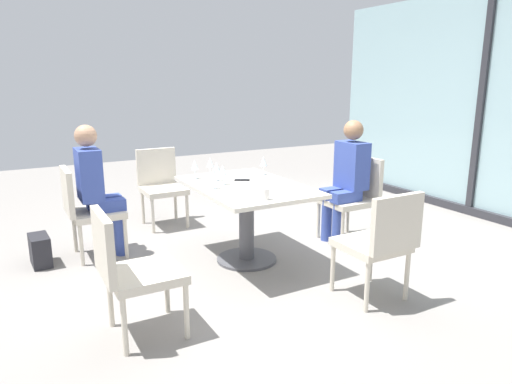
# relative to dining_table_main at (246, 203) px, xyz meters

# --- Properties ---
(ground_plane) EXTENTS (12.00, 12.00, 0.00)m
(ground_plane) POSITION_rel_dining_table_main_xyz_m (0.00, 0.00, -0.55)
(ground_plane) COLOR gray
(window_wall_backdrop) EXTENTS (4.79, 0.10, 2.70)m
(window_wall_backdrop) POSITION_rel_dining_table_main_xyz_m (0.00, 3.20, 0.66)
(window_wall_backdrop) COLOR #95B7BC
(window_wall_backdrop) RESTS_ON ground_plane
(dining_table_main) EXTENTS (1.34, 0.90, 0.73)m
(dining_table_main) POSITION_rel_dining_table_main_xyz_m (0.00, 0.00, 0.00)
(dining_table_main) COLOR silver
(dining_table_main) RESTS_ON ground_plane
(chair_front_left) EXTENTS (0.46, 0.50, 0.87)m
(chair_front_left) POSITION_rel_dining_table_main_xyz_m (-0.81, -1.27, -0.06)
(chair_front_left) COLOR beige
(chair_front_left) RESTS_ON ground_plane
(chair_near_window) EXTENTS (0.46, 0.51, 0.87)m
(chair_near_window) POSITION_rel_dining_table_main_xyz_m (0.00, 1.27, -0.06)
(chair_near_window) COLOR beige
(chair_near_window) RESTS_ON ground_plane
(chair_far_right) EXTENTS (0.50, 0.46, 0.87)m
(chair_far_right) POSITION_rel_dining_table_main_xyz_m (1.20, 0.50, -0.06)
(chair_far_right) COLOR beige
(chair_far_right) RESTS_ON ground_plane
(chair_front_right) EXTENTS (0.46, 0.50, 0.87)m
(chair_front_right) POSITION_rel_dining_table_main_xyz_m (0.81, -1.27, -0.06)
(chair_front_right) COLOR beige
(chair_front_right) RESTS_ON ground_plane
(chair_side_end) EXTENTS (0.50, 0.46, 0.87)m
(chair_side_end) POSITION_rel_dining_table_main_xyz_m (-1.49, -0.34, -0.06)
(chair_side_end) COLOR beige
(chair_side_end) RESTS_ON ground_plane
(person_front_left) EXTENTS (0.34, 0.39, 1.26)m
(person_front_left) POSITION_rel_dining_table_main_xyz_m (-0.81, -1.16, 0.15)
(person_front_left) COLOR #384C9E
(person_front_left) RESTS_ON ground_plane
(person_near_window) EXTENTS (0.34, 0.39, 1.26)m
(person_near_window) POSITION_rel_dining_table_main_xyz_m (-0.00, 1.16, 0.15)
(person_near_window) COLOR #384C9E
(person_near_window) RESTS_ON ground_plane
(wine_glass_0) EXTENTS (0.07, 0.07, 0.18)m
(wine_glass_0) POSITION_rel_dining_table_main_xyz_m (-0.27, -0.17, 0.31)
(wine_glass_0) COLOR silver
(wine_glass_0) RESTS_ON dining_table_main
(wine_glass_1) EXTENTS (0.07, 0.07, 0.18)m
(wine_glass_1) POSITION_rel_dining_table_main_xyz_m (-0.53, -0.13, 0.31)
(wine_glass_1) COLOR silver
(wine_glass_1) RESTS_ON dining_table_main
(wine_glass_2) EXTENTS (0.07, 0.07, 0.18)m
(wine_glass_2) POSITION_rel_dining_table_main_xyz_m (0.00, -0.32, 0.31)
(wine_glass_2) COLOR silver
(wine_glass_2) RESTS_ON dining_table_main
(wine_glass_3) EXTENTS (0.07, 0.07, 0.18)m
(wine_glass_3) POSITION_rel_dining_table_main_xyz_m (-0.47, -0.31, 0.31)
(wine_glass_3) COLOR silver
(wine_glass_3) RESTS_ON dining_table_main
(wine_glass_4) EXTENTS (0.07, 0.07, 0.18)m
(wine_glass_4) POSITION_rel_dining_table_main_xyz_m (-0.31, 0.35, 0.31)
(wine_glass_4) COLOR silver
(wine_glass_4) RESTS_ON dining_table_main
(wine_glass_5) EXTENTS (0.07, 0.07, 0.18)m
(wine_glass_5) POSITION_rel_dining_table_main_xyz_m (-0.11, -0.18, 0.31)
(wine_glass_5) COLOR silver
(wine_glass_5) RESTS_ON dining_table_main
(coffee_cup) EXTENTS (0.08, 0.08, 0.09)m
(coffee_cup) POSITION_rel_dining_table_main_xyz_m (0.54, -0.12, 0.22)
(coffee_cup) COLOR white
(coffee_cup) RESTS_ON dining_table_main
(cell_phone_on_table) EXTENTS (0.13, 0.16, 0.01)m
(cell_phone_on_table) POSITION_rel_dining_table_main_xyz_m (-0.18, 0.05, 0.18)
(cell_phone_on_table) COLOR black
(cell_phone_on_table) RESTS_ON dining_table_main
(handbag_0) EXTENTS (0.31, 0.18, 0.28)m
(handbag_0) POSITION_rel_dining_table_main_xyz_m (-0.81, -1.70, -0.41)
(handbag_0) COLOR #232328
(handbag_0) RESTS_ON ground_plane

